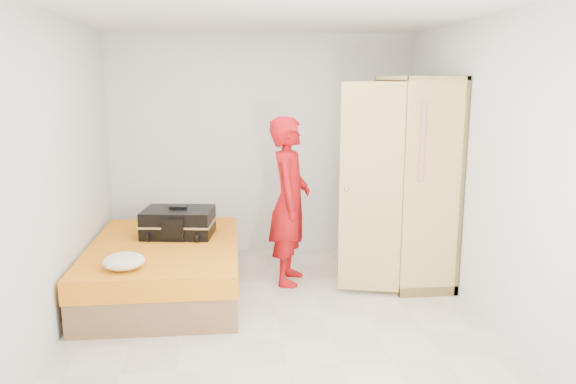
{
  "coord_description": "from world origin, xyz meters",
  "views": [
    {
      "loc": [
        -0.37,
        -4.66,
        2.08
      ],
      "look_at": [
        0.16,
        0.63,
        1.0
      ],
      "focal_mm": 35.0,
      "sensor_mm": 36.0,
      "label": 1
    }
  ],
  "objects": [
    {
      "name": "wardrobe",
      "position": [
        1.45,
        0.86,
        1.0
      ],
      "size": [
        1.16,
        1.2,
        2.1
      ],
      "color": "#DABB6A",
      "rests_on": "ground"
    },
    {
      "name": "pillow",
      "position": [
        -0.93,
        1.54,
        0.55
      ],
      "size": [
        0.59,
        0.34,
        0.1
      ],
      "primitive_type": "cube",
      "rotation": [
        0.0,
        0.0,
        -0.11
      ],
      "color": "white",
      "rests_on": "bed"
    },
    {
      "name": "room",
      "position": [
        0.0,
        0.0,
        1.3
      ],
      "size": [
        4.0,
        4.02,
        2.6
      ],
      "color": "beige",
      "rests_on": "ground"
    },
    {
      "name": "bed",
      "position": [
        -1.05,
        0.69,
        0.25
      ],
      "size": [
        1.42,
        2.02,
        0.5
      ],
      "color": "#916642",
      "rests_on": "ground"
    },
    {
      "name": "person",
      "position": [
        0.2,
        0.87,
        0.86
      ],
      "size": [
        0.54,
        0.7,
        1.71
      ],
      "primitive_type": "imported",
      "rotation": [
        0.0,
        0.0,
        1.35
      ],
      "color": "#B50B1B",
      "rests_on": "ground"
    },
    {
      "name": "suitcase",
      "position": [
        -0.93,
        0.97,
        0.64
      ],
      "size": [
        0.77,
        0.61,
        0.31
      ],
      "rotation": [
        0.0,
        0.0,
        -0.13
      ],
      "color": "black",
      "rests_on": "bed"
    },
    {
      "name": "round_cushion",
      "position": [
        -1.3,
        -0.03,
        0.57
      ],
      "size": [
        0.35,
        0.35,
        0.13
      ],
      "primitive_type": "ellipsoid",
      "color": "white",
      "rests_on": "bed"
    }
  ]
}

